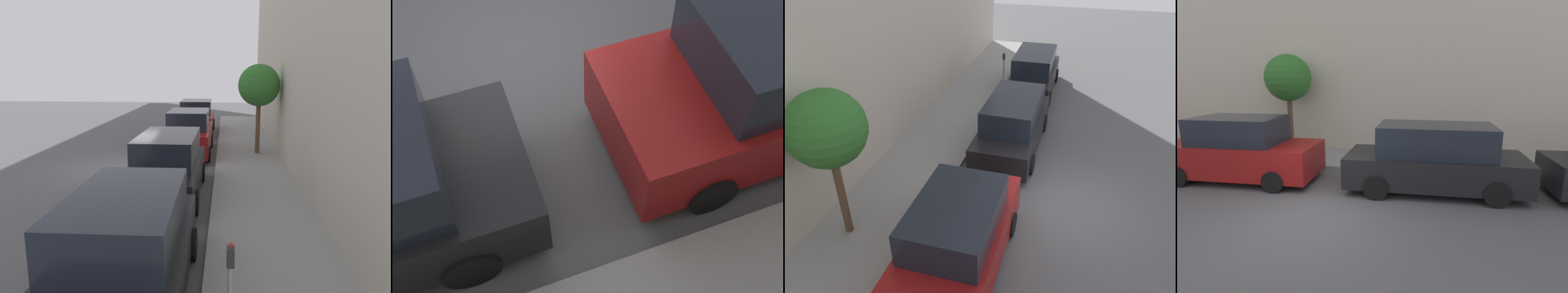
# 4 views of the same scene
# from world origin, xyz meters

# --- Properties ---
(ground_plane) EXTENTS (60.00, 60.00, 0.00)m
(ground_plane) POSITION_xyz_m (0.00, 0.00, 0.00)
(ground_plane) COLOR #515154
(sidewalk) EXTENTS (2.74, 32.00, 0.15)m
(sidewalk) POSITION_xyz_m (4.87, 0.00, 0.07)
(sidewalk) COLOR gray
(sidewalk) RESTS_ON ground_plane
(parked_minivan_second) EXTENTS (2.02, 4.91, 1.90)m
(parked_minivan_second) POSITION_xyz_m (2.16, -2.85, 0.92)
(parked_minivan_second) COLOR black
(parked_minivan_second) RESTS_ON ground_plane
(parked_suv_third) EXTENTS (2.08, 4.81, 1.98)m
(parked_suv_third) POSITION_xyz_m (2.22, 3.07, 0.93)
(parked_suv_third) COLOR maroon
(parked_suv_third) RESTS_ON ground_plane
(street_tree) EXTENTS (1.81, 1.81, 3.87)m
(street_tree) POSITION_xyz_m (5.28, 2.76, 3.09)
(street_tree) COLOR brown
(street_tree) RESTS_ON sidewalk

